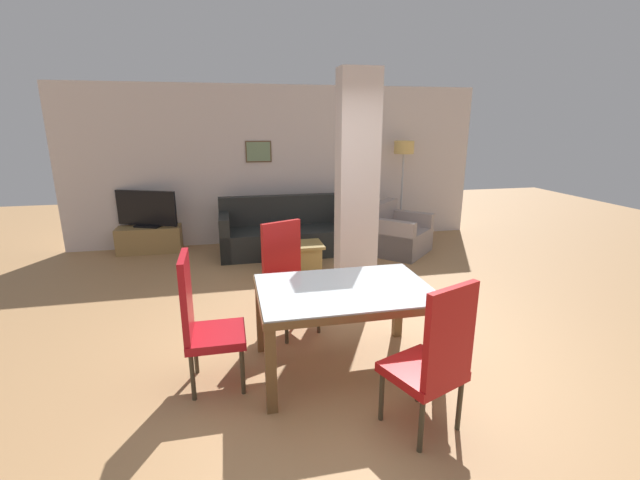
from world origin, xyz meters
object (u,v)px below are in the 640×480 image
(tv_stand, at_px, (150,239))
(dining_chair_far_left, at_px, (287,275))
(tv_screen, at_px, (146,209))
(dining_chair_near_right, at_px, (434,358))
(bottle, at_px, (278,238))
(dining_table, at_px, (345,305))
(armchair, at_px, (396,236))
(floor_lamp, at_px, (404,157))
(sofa, at_px, (287,234))
(dining_chair_head_left, at_px, (203,320))
(coffee_table, at_px, (295,258))

(tv_stand, bearing_deg, dining_chair_far_left, -59.75)
(dining_chair_far_left, distance_m, tv_screen, 3.69)
(dining_chair_near_right, xyz_separation_m, tv_stand, (-2.59, 4.96, -0.37))
(tv_screen, bearing_deg, dining_chair_near_right, 140.35)
(bottle, bearing_deg, dining_table, -84.17)
(dining_chair_far_left, relative_size, armchair, 0.89)
(dining_chair_near_right, relative_size, armchair, 0.89)
(tv_screen, bearing_deg, dining_table, 141.57)
(dining_table, height_order, dining_chair_near_right, dining_chair_near_right)
(dining_chair_near_right, relative_size, floor_lamp, 0.63)
(sofa, xyz_separation_m, floor_lamp, (2.17, 0.45, 1.19))
(dining_chair_far_left, bearing_deg, tv_stand, -82.58)
(armchair, bearing_deg, tv_stand, -57.06)
(dining_table, distance_m, tv_stand, 4.64)
(floor_lamp, bearing_deg, dining_chair_near_right, -110.30)
(dining_chair_head_left, xyz_separation_m, armchair, (2.93, 3.16, -0.30))
(dining_table, relative_size, dining_chair_near_right, 1.30)
(dining_table, height_order, dining_chair_head_left, dining_chair_head_left)
(tv_stand, bearing_deg, tv_screen, -90.00)
(bottle, relative_size, floor_lamp, 0.14)
(armchair, height_order, tv_screen, tv_screen)
(tv_screen, bearing_deg, floor_lamp, -157.89)
(sofa, relative_size, armchair, 1.72)
(tv_screen, bearing_deg, coffee_table, 167.69)
(dining_chair_head_left, xyz_separation_m, tv_screen, (-1.06, 4.05, 0.14))
(dining_chair_far_left, height_order, floor_lamp, floor_lamp)
(dining_table, distance_m, dining_chair_head_left, 1.16)
(tv_screen, relative_size, floor_lamp, 0.55)
(armchair, xyz_separation_m, bottle, (-2.02, -0.63, 0.24))
(dining_chair_near_right, height_order, tv_screen, dining_chair_near_right)
(sofa, relative_size, floor_lamp, 1.22)
(tv_screen, bearing_deg, bottle, 165.05)
(coffee_table, height_order, floor_lamp, floor_lamp)
(dining_chair_near_right, distance_m, bottle, 3.50)
(tv_stand, bearing_deg, armchair, -12.63)
(dining_chair_head_left, relative_size, bottle, 4.57)
(dining_table, distance_m, sofa, 3.56)
(bottle, bearing_deg, tv_stand, 142.22)
(dining_chair_far_left, relative_size, coffee_table, 1.44)
(dining_chair_near_right, bearing_deg, tv_stand, 95.75)
(floor_lamp, bearing_deg, armchair, -116.60)
(coffee_table, xyz_separation_m, tv_stand, (-2.19, 1.54, -0.01))
(dining_chair_near_right, height_order, bottle, dining_chair_near_right)
(bottle, bearing_deg, floor_lamp, 31.02)
(sofa, distance_m, coffee_table, 1.04)
(dining_chair_head_left, distance_m, floor_lamp, 5.29)
(bottle, bearing_deg, tv_screen, 142.22)
(coffee_table, xyz_separation_m, bottle, (-0.23, 0.02, 0.30))
(sofa, xyz_separation_m, coffee_table, (-0.04, -1.04, -0.09))
(dining_chair_far_left, height_order, dining_chair_head_left, same)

